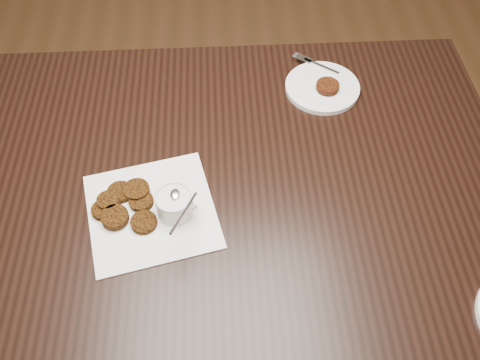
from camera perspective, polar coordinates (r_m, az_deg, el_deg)
The scene contains 6 objects.
floor at distance 1.88m, azimuth -1.86°, elevation -14.71°, with size 4.00×4.00×0.00m, color #55341D.
table at distance 1.56m, azimuth -3.40°, elevation -8.05°, with size 1.52×0.97×0.75m, color black.
napkin at distance 1.20m, azimuth -9.73°, elevation -3.39°, with size 0.28×0.28×0.00m, color white.
sauce_ramekin at distance 1.14m, azimuth -7.38°, elevation -1.74°, with size 0.11×0.11×0.12m, color silver, non-canonical shape.
patty_cluster at distance 1.21m, azimuth -12.64°, elevation -2.54°, with size 0.20×0.20×0.02m, color #55320B, non-canonical shape.
plate_with_patty at distance 1.46m, azimuth 9.09°, elevation 10.26°, with size 0.20×0.20×0.03m, color white, non-canonical shape.
Camera 1 is at (0.02, -0.72, 1.73)m, focal length 38.71 mm.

